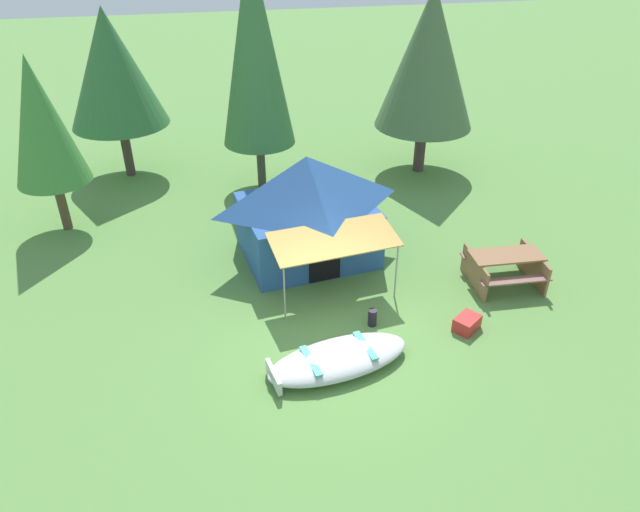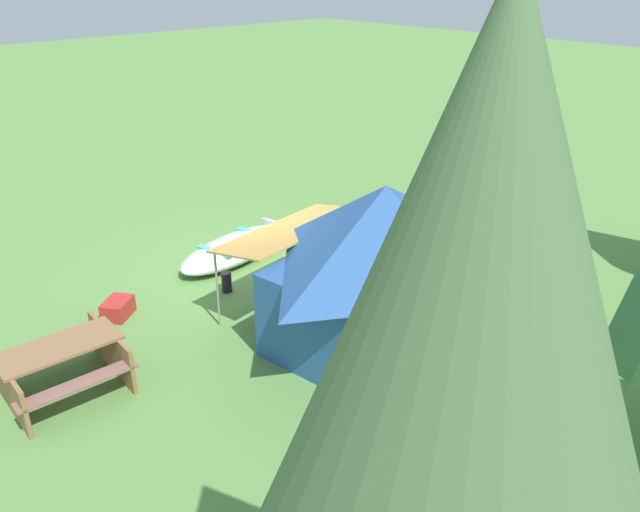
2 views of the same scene
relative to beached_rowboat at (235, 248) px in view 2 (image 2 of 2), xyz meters
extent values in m
plane|color=#5C8D43|center=(0.16, 0.81, -0.20)|extent=(80.00, 80.00, 0.00)
ellipsoid|color=silver|center=(0.01, 0.00, -0.01)|extent=(2.99, 1.64, 0.39)
ellipsoid|color=#444545|center=(0.01, 0.00, 0.02)|extent=(2.74, 1.46, 0.14)
cube|color=#45B794|center=(0.57, 0.11, 0.15)|extent=(0.30, 0.88, 0.04)
cube|color=#45B794|center=(-0.54, -0.10, 0.15)|extent=(0.30, 0.88, 0.04)
cube|color=silver|center=(-1.27, -0.23, 0.01)|extent=(0.21, 0.73, 0.29)
cube|color=#2A5597|center=(0.22, 4.15, 0.50)|extent=(3.35, 2.87, 1.41)
pyramid|color=#2A5597|center=(0.22, 4.15, 1.82)|extent=(3.61, 3.10, 1.23)
cube|color=black|center=(0.39, 2.90, 0.39)|extent=(0.76, 0.13, 1.13)
cube|color=#C19242|center=(0.46, 2.32, 1.26)|extent=(2.87, 1.52, 0.22)
cylinder|color=gray|center=(1.80, 1.99, 0.47)|extent=(0.04, 0.04, 1.34)
cylinder|color=gray|center=(-0.74, 1.66, 0.47)|extent=(0.04, 0.04, 1.34)
cube|color=#8D6341|center=(4.42, 1.98, 0.55)|extent=(1.67, 0.81, 0.04)
cube|color=#895D53|center=(4.45, 2.56, 0.25)|extent=(1.64, 0.35, 0.04)
cube|color=#895D53|center=(4.39, 1.40, 0.25)|extent=(1.64, 0.35, 0.04)
cube|color=#8D6341|center=(5.14, 1.94, 0.16)|extent=(0.14, 1.42, 0.73)
cube|color=#8D6341|center=(3.71, 2.02, 0.16)|extent=(0.14, 1.42, 0.73)
cube|color=red|center=(2.89, 0.55, -0.05)|extent=(0.67, 0.64, 0.30)
cylinder|color=black|center=(1.01, 1.10, -0.01)|extent=(0.26, 0.26, 0.38)
cone|color=#496841|center=(4.79, 8.58, 3.39)|extent=(3.02, 3.02, 4.13)
camera|label=1|loc=(-2.08, -8.09, 7.50)|focal=32.64mm
camera|label=2|loc=(6.84, 9.80, 5.40)|focal=35.72mm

